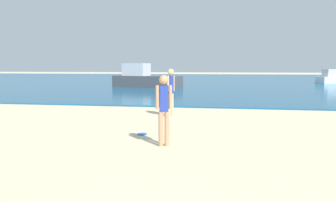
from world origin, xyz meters
TOP-DOWN VIEW (x-y plane):
  - water at (0.00, 43.88)m, footprint 160.00×60.00m
  - person_standing at (0.52, 7.12)m, footprint 0.34×0.21m
  - frisbee at (-0.25, 8.23)m, footprint 0.25×0.25m
  - person_distant at (-0.01, 11.39)m, footprint 0.22×0.35m
  - boat_near at (-4.70, 26.78)m, footprint 6.04×3.51m
  - boat_far at (12.99, 35.86)m, footprint 4.34×2.95m

SIDE VIEW (x-z plane):
  - frisbee at x=-0.25m, z-range 0.00..0.03m
  - water at x=0.00m, z-range 0.00..0.06m
  - boat_far at x=12.99m, z-range -0.16..1.26m
  - boat_near at x=-4.70m, z-range -0.24..1.71m
  - person_standing at x=0.52m, z-range 0.11..1.66m
  - person_distant at x=-0.01m, z-range 0.11..1.78m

